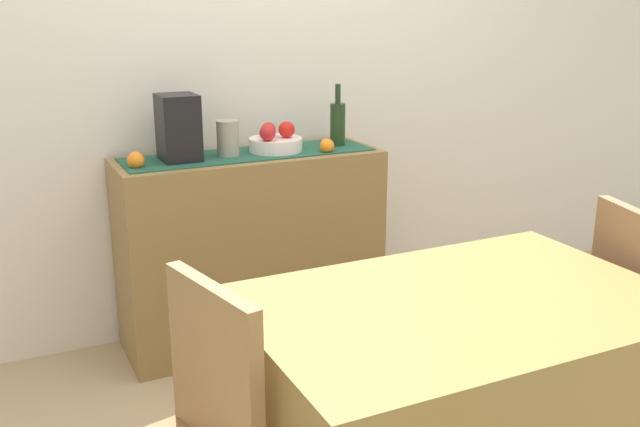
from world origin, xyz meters
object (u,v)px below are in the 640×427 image
object	(u,v)px
fruit_bowl	(276,144)
dining_table	(455,414)
coffee_maker	(178,128)
ceramic_vase	(228,139)
sideboard_console	(252,249)
wine_bottle	(338,123)

from	to	relation	value
fruit_bowl	dining_table	distance (m)	1.57
coffee_maker	ceramic_vase	world-z (taller)	coffee_maker
sideboard_console	ceramic_vase	size ratio (longest dim) A/B	7.42
wine_bottle	ceramic_vase	distance (m)	0.54
wine_bottle	dining_table	world-z (taller)	wine_bottle
fruit_bowl	wine_bottle	size ratio (longest dim) A/B	0.83
coffee_maker	dining_table	world-z (taller)	coffee_maker
wine_bottle	dining_table	size ratio (longest dim) A/B	0.24
fruit_bowl	wine_bottle	world-z (taller)	wine_bottle
coffee_maker	sideboard_console	bearing A→B (deg)	0.00
sideboard_console	ceramic_vase	distance (m)	0.54
wine_bottle	coffee_maker	bearing A→B (deg)	180.00
wine_bottle	dining_table	xyz separation A→B (m)	(-0.35, -1.46, -0.63)
fruit_bowl	wine_bottle	xyz separation A→B (m)	(0.32, -0.00, 0.07)
ceramic_vase	fruit_bowl	bearing A→B (deg)	0.00
fruit_bowl	ceramic_vase	bearing A→B (deg)	180.00
coffee_maker	wine_bottle	bearing A→B (deg)	-0.00
coffee_maker	ceramic_vase	size ratio (longest dim) A/B	1.78
fruit_bowl	coffee_maker	xyz separation A→B (m)	(-0.44, 0.00, 0.11)
dining_table	wine_bottle	bearing A→B (deg)	76.59
fruit_bowl	dining_table	size ratio (longest dim) A/B	0.20
sideboard_console	dining_table	size ratio (longest dim) A/B	0.97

